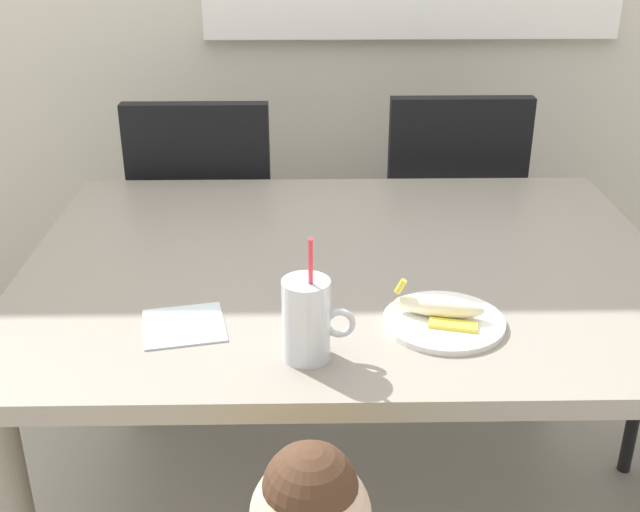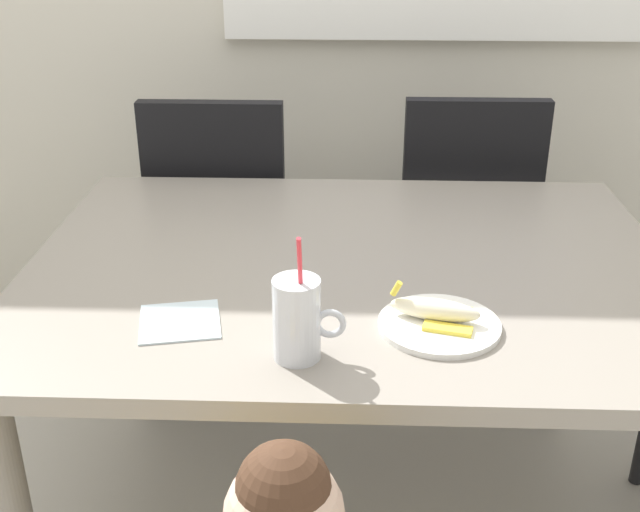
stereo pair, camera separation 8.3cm
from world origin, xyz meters
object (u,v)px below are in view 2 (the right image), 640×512
object	(u,v)px
snack_plate	(439,325)
paper_napkin	(180,321)
dining_chair_left	(223,222)
dining_chair_right	(463,219)
peeled_banana	(436,310)
milk_cup	(298,323)
dining_table	(349,297)

from	to	relation	value
snack_plate	paper_napkin	bearing A→B (deg)	179.81
dining_chair_left	dining_chair_right	distance (m)	0.77
peeled_banana	paper_napkin	bearing A→B (deg)	-178.93
milk_cup	snack_plate	distance (m)	0.29
paper_napkin	dining_chair_left	bearing A→B (deg)	94.63
dining_chair_left	paper_napkin	distance (m)	1.04
dining_chair_left	dining_table	bearing A→B (deg)	119.10
dining_chair_left	milk_cup	size ratio (longest dim) A/B	3.88
dining_table	paper_napkin	bearing A→B (deg)	-138.25
dining_chair_left	snack_plate	distance (m)	1.19
dining_table	peeled_banana	xyz separation A→B (m)	(0.16, -0.28, 0.12)
snack_plate	peeled_banana	distance (m)	0.03
dining_table	peeled_banana	distance (m)	0.34
snack_plate	milk_cup	bearing A→B (deg)	-157.03
milk_cup	paper_napkin	size ratio (longest dim) A/B	1.65
dining_chair_right	snack_plate	bearing A→B (deg)	79.57
dining_chair_right	peeled_banana	world-z (taller)	dining_chair_right
snack_plate	paper_napkin	size ratio (longest dim) A/B	1.53
dining_chair_left	snack_plate	xyz separation A→B (m)	(0.57, -1.02, 0.22)
dining_chair_right	milk_cup	xyz separation A→B (m)	(-0.46, -1.18, 0.28)
dining_table	milk_cup	world-z (taller)	milk_cup
dining_table	dining_chair_right	distance (m)	0.87
dining_table	peeled_banana	size ratio (longest dim) A/B	8.10
snack_plate	peeled_banana	xyz separation A→B (m)	(-0.01, 0.01, 0.03)
milk_cup	peeled_banana	bearing A→B (deg)	25.51
dining_table	milk_cup	size ratio (longest dim) A/B	5.75
peeled_banana	paper_napkin	size ratio (longest dim) A/B	1.17
dining_chair_left	snack_plate	bearing A→B (deg)	119.42
dining_table	paper_napkin	world-z (taller)	paper_napkin
snack_plate	paper_napkin	world-z (taller)	snack_plate
milk_cup	peeled_banana	distance (m)	0.28
dining_table	snack_plate	bearing A→B (deg)	-59.80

